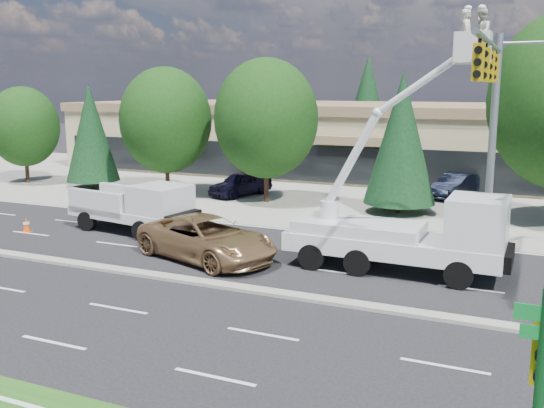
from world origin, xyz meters
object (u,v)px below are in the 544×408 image
at_px(minivan, 207,238).
at_px(utility_pickup, 137,212).
at_px(street_sign_pole, 540,384).
at_px(bucket_truck, 414,220).
at_px(signal_mast, 492,108).

bearing_deg(minivan, utility_pickup, 82.31).
height_order(street_sign_pole, utility_pickup, street_sign_pole).
bearing_deg(utility_pickup, minivan, -17.51).
height_order(utility_pickup, bucket_truck, bucket_truck).
xyz_separation_m(bucket_truck, minivan, (-7.97, -1.39, -1.17)).
relative_size(signal_mast, bucket_truck, 1.06).
bearing_deg(bucket_truck, street_sign_pole, -70.51).
height_order(signal_mast, bucket_truck, bucket_truck).
xyz_separation_m(signal_mast, minivan, (-10.20, -4.24, -5.19)).
bearing_deg(minivan, bucket_truck, -61.05).
bearing_deg(bucket_truck, utility_pickup, 175.48).
relative_size(street_sign_pole, minivan, 0.64).
xyz_separation_m(street_sign_pole, minivan, (-12.18, 11.20, -1.58)).
bearing_deg(bucket_truck, signal_mast, 53.05).
bearing_deg(street_sign_pole, bucket_truck, 108.46).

